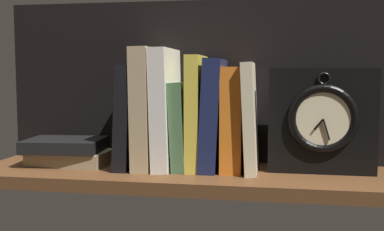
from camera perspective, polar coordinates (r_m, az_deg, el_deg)
name	(u,v)px	position (r cm, az deg, el deg)	size (l,w,h in cm)	color
ground_plane	(188,176)	(93.79, -0.55, -7.48)	(86.03, 23.35, 2.50)	brown
back_panel	(197,81)	(102.41, 0.58, 4.20)	(86.03, 1.20, 35.11)	black
book_black_skeptic	(132,116)	(97.33, -7.39, -0.08)	(2.89, 15.51, 20.93)	black
book_tan_shortstories	(148,108)	(96.19, -5.40, 0.94)	(3.56, 15.88, 24.47)	tan
book_white_catcher	(166,109)	(95.27, -3.22, 0.86)	(3.37, 15.48, 24.30)	silver
book_green_romantic	(182,125)	(94.88, -1.24, -1.19)	(2.69, 13.29, 17.57)	#476B44
book_yellow_seinlanguage	(196,112)	(94.09, 0.54, 0.39)	(2.70, 13.17, 22.89)	gold
book_navy_bierce	(213,114)	(93.62, 2.58, 0.15)	(3.45, 13.57, 22.21)	#192147
book_orange_pandolfini	(233,119)	(93.27, 5.05, -0.39)	(4.08, 12.53, 20.58)	orange
book_cream_twain	(250,117)	(93.00, 7.16, -0.16)	(2.18, 15.22, 21.44)	beige
framed_clock	(321,120)	(93.46, 15.63, -0.56)	(20.39, 6.64, 20.39)	black
book_stack_side	(68,151)	(102.60, -14.99, -4.26)	(17.78, 13.17, 5.47)	#9E8966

